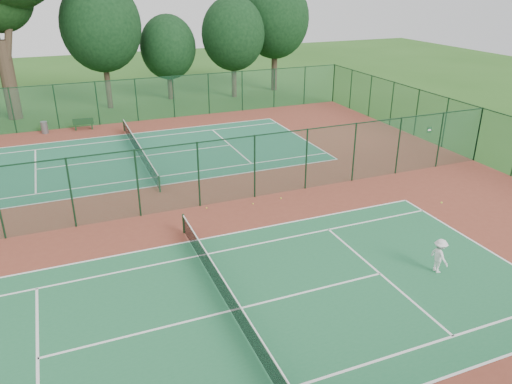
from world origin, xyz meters
TOP-DOWN VIEW (x-y plane):
  - ground at (0.00, 0.00)m, footprint 120.00×120.00m
  - red_pad at (0.00, 0.00)m, footprint 40.00×36.00m
  - court_near at (0.00, -9.00)m, footprint 23.77×10.97m
  - court_far at (0.00, 9.00)m, footprint 23.77×10.97m
  - fence_north at (0.00, 18.00)m, footprint 40.00×0.09m
  - fence_east at (20.00, 0.00)m, footprint 0.09×36.00m
  - fence_divider at (0.00, 0.00)m, footprint 40.00×0.09m
  - tennis_net_near at (0.00, -9.00)m, footprint 0.10×12.90m
  - tennis_net_far at (0.00, 9.00)m, footprint 0.10×12.90m
  - player_near at (8.63, -9.74)m, footprint 0.57×0.96m
  - trash_bin at (-5.67, 17.12)m, footprint 0.66×0.66m
  - bench at (-2.84, 17.00)m, footprint 1.57×0.61m
  - stray_ball_a at (4.16, -0.88)m, footprint 0.07×0.07m
  - stray_ball_b at (5.81, -0.80)m, footprint 0.08×0.08m
  - stray_ball_c at (1.75, -0.45)m, footprint 0.06×0.06m
  - evergreen_row at (0.50, 24.25)m, footprint 39.00×5.00m

SIDE VIEW (x-z plane):
  - ground at x=0.00m, z-range 0.00..0.00m
  - evergreen_row at x=0.50m, z-range -6.00..6.00m
  - red_pad at x=0.00m, z-range 0.00..0.01m
  - court_near at x=0.00m, z-range 0.01..0.02m
  - court_far at x=0.00m, z-range 0.01..0.02m
  - stray_ball_c at x=1.75m, z-range 0.01..0.07m
  - stray_ball_a at x=4.16m, z-range 0.01..0.08m
  - stray_ball_b at x=5.81m, z-range 0.01..0.09m
  - trash_bin at x=-5.67m, z-range 0.01..0.91m
  - bench at x=-2.84m, z-range 0.03..0.97m
  - tennis_net_near at x=0.00m, z-range 0.06..1.03m
  - tennis_net_far at x=0.00m, z-range 0.06..1.03m
  - player_near at x=8.63m, z-range 0.02..1.48m
  - fence_east at x=20.00m, z-range 0.01..3.51m
  - fence_north at x=0.00m, z-range 0.01..3.51m
  - fence_divider at x=0.00m, z-range 0.01..3.51m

